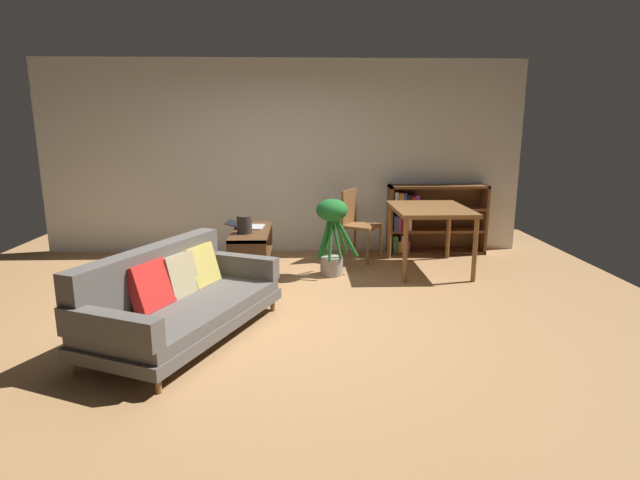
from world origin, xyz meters
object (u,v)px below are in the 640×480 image
media_console (252,254)px  open_laptop (247,226)px  potted_floor_plant (332,228)px  bookshelf (428,219)px  fabric_couch (177,298)px  dining_chair_near (356,221)px  dining_table (430,214)px  desk_speaker (244,224)px

media_console → open_laptop: bearing=111.0°
potted_floor_plant → bookshelf: bookshelf is taller
potted_floor_plant → media_console: bearing=-178.7°
fabric_couch → dining_chair_near: dining_chair_near is taller
fabric_couch → media_console: fabric_couch is taller
open_laptop → bookshelf: size_ratio=0.34×
dining_chair_near → bookshelf: 1.14m
media_console → dining_chair_near: (1.35, 0.77, 0.26)m
media_console → dining_table: size_ratio=0.95×
open_laptop → dining_chair_near: dining_chair_near is taller
media_console → open_laptop: 0.36m
dining_chair_near → media_console: bearing=-150.1°
open_laptop → bookshelf: (2.49, 0.98, -0.11)m
fabric_couch → bookshelf: size_ratio=1.49×
media_console → desk_speaker: 0.44m
desk_speaker → bookshelf: bearing=28.1°
dining_table → bookshelf: bearing=76.6°
open_laptop → bookshelf: 2.68m
bookshelf → open_laptop: bearing=-158.4°
fabric_couch → dining_chair_near: (1.82, 2.55, 0.19)m
potted_floor_plant → dining_table: bearing=9.7°
potted_floor_plant → dining_table: size_ratio=0.79×
media_console → dining_table: (2.21, 0.23, 0.44)m
desk_speaker → open_laptop: bearing=90.7°
fabric_couch → bookshelf: bearing=45.2°
desk_speaker → dining_chair_near: dining_chair_near is taller
desk_speaker → fabric_couch: bearing=-104.6°
fabric_couch → dining_chair_near: bearing=54.5°
open_laptop → potted_floor_plant: bearing=-7.5°
dining_table → potted_floor_plant: bearing=-170.3°
desk_speaker → dining_table: size_ratio=0.17×
fabric_couch → dining_chair_near: 3.14m
potted_floor_plant → fabric_couch: bearing=-128.7°
media_console → dining_chair_near: bearing=29.9°
desk_speaker → potted_floor_plant: 1.05m
dining_chair_near → fabric_couch: bearing=-125.5°
potted_floor_plant → bookshelf: (1.45, 1.12, -0.10)m
open_laptop → dining_table: bearing=1.9°
fabric_couch → desk_speaker: bearing=75.4°
media_console → desk_speaker: size_ratio=5.52×
media_console → dining_table: bearing=6.0°
dining_table → desk_speaker: bearing=-169.5°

